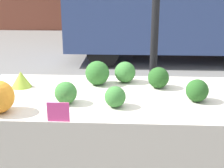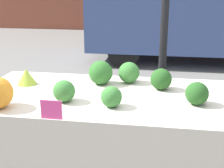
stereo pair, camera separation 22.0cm
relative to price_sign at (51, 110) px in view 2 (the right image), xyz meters
The scene contains 10 objects.
tent_pole 1.44m from the price_sign, 62.94° to the left, with size 0.07×0.07×2.52m.
market_table 0.51m from the price_sign, 54.73° to the left, with size 1.98×0.96×0.83m.
romanesco_head 0.74m from the price_sign, 124.59° to the left, with size 0.15×0.15×0.12m.
broccoli_head_0 0.72m from the price_sign, 77.40° to the left, with size 0.19×0.19×0.19m.
broccoli_head_1 0.28m from the price_sign, 92.22° to the left, with size 0.15×0.15×0.15m.
broccoli_head_2 0.93m from the price_sign, 23.26° to the left, with size 0.15×0.15×0.15m.
broccoli_head_3 0.90m from the price_sign, 45.82° to the left, with size 0.16×0.16×0.16m.
broccoli_head_4 0.40m from the price_sign, 37.32° to the left, with size 0.14×0.14×0.14m.
broccoli_head_5 0.86m from the price_sign, 64.32° to the left, with size 0.17×0.17×0.17m.
price_sign is the anchor object (origin of this frame).
Camera 2 is at (0.33, -2.07, 1.58)m, focal length 50.00 mm.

